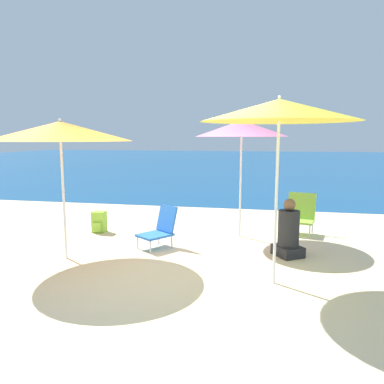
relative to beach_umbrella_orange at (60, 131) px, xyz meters
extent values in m
plane|color=beige|center=(1.79, -0.36, -1.90)|extent=(60.00, 60.00, 0.00)
cube|color=navy|center=(1.79, 24.47, -1.90)|extent=(60.00, 40.00, 0.01)
cylinder|color=white|center=(0.00, 0.00, -1.02)|extent=(0.04, 0.04, 1.76)
cone|color=orange|center=(0.00, 0.00, 0.00)|extent=(2.06, 2.06, 0.28)
sphere|color=white|center=(0.00, 0.00, 0.16)|extent=(0.04, 0.04, 0.04)
cylinder|color=white|center=(2.47, 1.78, -0.99)|extent=(0.04, 0.04, 1.82)
cone|color=pink|center=(2.47, 1.78, 0.07)|extent=(1.65, 1.65, 0.29)
sphere|color=white|center=(2.47, 1.78, 0.23)|extent=(0.04, 0.04, 0.04)
cylinder|color=white|center=(3.07, -0.37, -0.90)|extent=(0.04, 0.04, 2.00)
cone|color=yellow|center=(3.07, -0.37, 0.23)|extent=(1.88, 1.88, 0.26)
sphere|color=white|center=(3.07, -0.37, 0.38)|extent=(0.04, 0.04, 0.04)
cylinder|color=silver|center=(0.89, 0.67, -1.80)|extent=(0.02, 0.02, 0.21)
cylinder|color=silver|center=(1.18, 0.47, -1.80)|extent=(0.02, 0.02, 0.21)
cylinder|color=silver|center=(1.15, 1.03, -1.80)|extent=(0.02, 0.02, 0.21)
cylinder|color=silver|center=(1.43, 0.82, -1.80)|extent=(0.02, 0.02, 0.21)
cube|color=blue|center=(1.16, 0.75, -1.67)|extent=(0.63, 0.66, 0.04)
cube|color=blue|center=(1.31, 0.96, -1.43)|extent=(0.42, 0.36, 0.44)
cylinder|color=silver|center=(3.31, 2.03, -1.78)|extent=(0.02, 0.02, 0.24)
cylinder|color=silver|center=(3.73, 1.93, -1.78)|extent=(0.02, 0.02, 0.24)
cylinder|color=silver|center=(3.39, 2.38, -1.78)|extent=(0.02, 0.02, 0.24)
cylinder|color=silver|center=(3.81, 2.29, -1.78)|extent=(0.02, 0.02, 0.24)
cube|color=#8ECC3D|center=(3.56, 2.16, -1.64)|extent=(0.60, 0.53, 0.04)
cube|color=#8ECC3D|center=(3.61, 2.37, -1.38)|extent=(0.54, 0.28, 0.48)
cube|color=#262628|center=(3.29, 0.79, -1.82)|extent=(0.53, 0.54, 0.16)
cylinder|color=#262628|center=(3.29, 0.79, -1.46)|extent=(0.32, 0.32, 0.55)
sphere|color=brown|center=(3.29, 0.79, -1.10)|extent=(0.18, 0.18, 0.18)
cube|color=#8ECC3D|center=(-0.20, 1.57, -1.70)|extent=(0.24, 0.20, 0.40)
cube|color=#8ECC3D|center=(-0.20, 1.45, -1.78)|extent=(0.17, 0.03, 0.18)
camera|label=1|loc=(2.97, -4.97, -0.08)|focal=35.00mm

